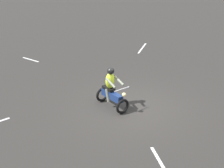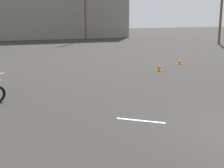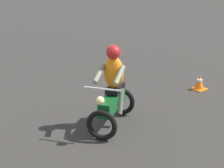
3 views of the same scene
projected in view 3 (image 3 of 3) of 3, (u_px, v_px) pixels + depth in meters
The scene contains 2 objects.
motorcycle_rider_background at pixel (113, 92), 8.57m from camera, with size 1.26×1.50×1.66m.
traffic_cone_near_left at pixel (199, 83), 10.83m from camera, with size 0.32×0.32×0.36m.
Camera 3 is at (-0.70, 1.07, 3.62)m, focal length 70.00 mm.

